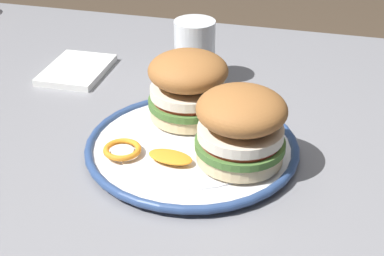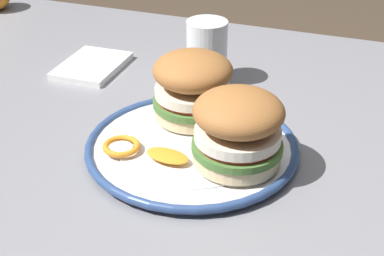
# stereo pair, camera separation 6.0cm
# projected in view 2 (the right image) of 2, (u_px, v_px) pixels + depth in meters

# --- Properties ---
(dining_table) EXTENTS (1.36, 0.98, 0.74)m
(dining_table) POSITION_uv_depth(u_px,v_px,m) (153.00, 180.00, 0.89)
(dining_table) COLOR gray
(dining_table) RESTS_ON ground
(dinner_plate) EXTENTS (0.30, 0.30, 0.02)m
(dinner_plate) POSITION_uv_depth(u_px,v_px,m) (192.00, 147.00, 0.79)
(dinner_plate) COLOR white
(dinner_plate) RESTS_ON dining_table
(sandwich_half_left) EXTENTS (0.17, 0.17, 0.10)m
(sandwich_half_left) POSITION_uv_depth(u_px,v_px,m) (193.00, 85.00, 0.82)
(sandwich_half_left) COLOR beige
(sandwich_half_left) RESTS_ON dinner_plate
(sandwich_half_right) EXTENTS (0.16, 0.16, 0.10)m
(sandwich_half_right) POSITION_uv_depth(u_px,v_px,m) (238.00, 128.00, 0.72)
(sandwich_half_right) COLOR beige
(sandwich_half_right) RESTS_ON dinner_plate
(orange_peel_curled) EXTENTS (0.07, 0.07, 0.01)m
(orange_peel_curled) POSITION_uv_depth(u_px,v_px,m) (121.00, 146.00, 0.77)
(orange_peel_curled) COLOR orange
(orange_peel_curled) RESTS_ON dinner_plate
(orange_peel_strip_long) EXTENTS (0.07, 0.04, 0.01)m
(orange_peel_strip_long) POSITION_uv_depth(u_px,v_px,m) (167.00, 156.00, 0.74)
(orange_peel_strip_long) COLOR orange
(orange_peel_strip_long) RESTS_ON dinner_plate
(drinking_glass) EXTENTS (0.07, 0.07, 0.11)m
(drinking_glass) POSITION_uv_depth(u_px,v_px,m) (207.00, 56.00, 0.96)
(drinking_glass) COLOR white
(drinking_glass) RESTS_ON dining_table
(folded_napkin) EXTENTS (0.11, 0.14, 0.01)m
(folded_napkin) POSITION_uv_depth(u_px,v_px,m) (92.00, 66.00, 1.03)
(folded_napkin) COLOR white
(folded_napkin) RESTS_ON dining_table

